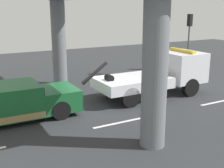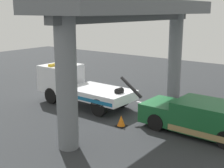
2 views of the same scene
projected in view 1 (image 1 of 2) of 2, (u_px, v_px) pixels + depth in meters
ground_plane at (95, 106)px, 14.76m from camera, size 60.00×40.00×0.10m
lane_stripe_mid at (121, 122)px, 12.58m from camera, size 2.60×0.16×0.01m
lane_stripe_east at (220, 101)px, 15.37m from camera, size 2.60×0.16×0.01m
tow_truck_white at (162, 73)px, 16.37m from camera, size 7.26×2.46×2.46m
towed_van_green at (12, 103)px, 12.71m from camera, size 5.21×2.24×1.58m
traffic_light_far at (152, 31)px, 20.62m from camera, size 0.39×0.32×4.32m
traffic_light_mid at (189, 30)px, 22.25m from camera, size 0.39×0.32×4.29m
traffic_cone_orange at (75, 94)px, 15.81m from camera, size 0.48×0.48×0.57m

